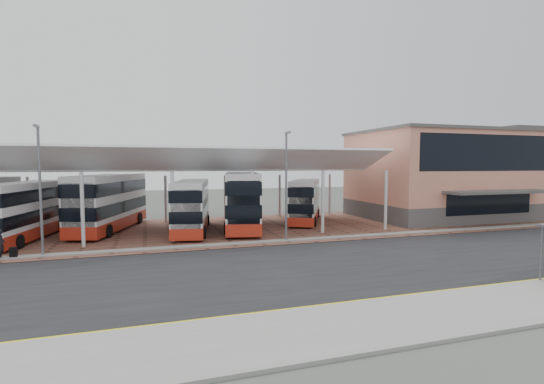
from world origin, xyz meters
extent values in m
plane|color=#454843|center=(0.00, 0.00, 0.00)|extent=(140.00, 140.00, 0.00)
cube|color=black|center=(0.00, -1.00, 0.01)|extent=(120.00, 14.00, 0.02)
cube|color=brown|center=(2.00, 13.00, 0.03)|extent=(72.00, 16.00, 0.06)
cube|color=gray|center=(0.00, -9.00, 0.07)|extent=(120.00, 4.00, 0.14)
cube|color=gray|center=(0.00, 6.20, 0.07)|extent=(120.00, 0.80, 0.14)
cube|color=#EBE000|center=(0.00, -7.00, 0.03)|extent=(120.00, 0.12, 0.01)
cube|color=#EBE000|center=(0.00, -6.70, 0.03)|extent=(120.00, 0.12, 0.01)
cylinder|color=silver|center=(-18.00, 19.50, 2.30)|extent=(0.26, 0.26, 4.60)
cylinder|color=silver|center=(-12.00, 8.50, 2.60)|extent=(0.26, 0.26, 5.20)
cylinder|color=silver|center=(-12.00, 19.50, 2.30)|extent=(0.26, 0.26, 4.60)
cylinder|color=silver|center=(-6.00, 8.50, 2.60)|extent=(0.26, 0.26, 5.20)
cylinder|color=silver|center=(-6.00, 19.50, 2.30)|extent=(0.26, 0.26, 4.60)
cylinder|color=silver|center=(0.00, 8.50, 2.60)|extent=(0.26, 0.26, 5.20)
cylinder|color=silver|center=(0.00, 19.50, 2.30)|extent=(0.26, 0.26, 4.60)
cylinder|color=silver|center=(6.00, 8.50, 2.60)|extent=(0.26, 0.26, 5.20)
cylinder|color=silver|center=(6.00, 19.50, 2.30)|extent=(0.26, 0.26, 4.60)
cylinder|color=silver|center=(12.00, 8.50, 2.60)|extent=(0.26, 0.26, 5.20)
cylinder|color=silver|center=(12.00, 19.50, 2.30)|extent=(0.26, 0.26, 4.60)
cube|color=white|center=(-6.00, 10.70, 6.10)|extent=(37.00, 4.95, 1.95)
cube|color=white|center=(-6.00, 16.30, 5.90)|extent=(37.00, 7.12, 1.43)
cube|color=#4E4B4A|center=(23.00, 14.00, 0.90)|extent=(18.00, 12.00, 1.80)
cube|color=tan|center=(23.00, 14.00, 5.40)|extent=(18.00, 12.00, 7.20)
cube|color=black|center=(23.00, 8.10, 6.80)|extent=(16.00, 0.25, 3.40)
cube|color=black|center=(23.00, 8.10, 2.10)|extent=(10.00, 0.25, 2.20)
cube|color=#4E4B4A|center=(23.00, 7.00, 3.20)|extent=(11.00, 2.40, 0.25)
cube|color=#4E4B4A|center=(23.00, 14.00, 9.10)|extent=(18.40, 12.40, 0.30)
cube|color=slate|center=(48.00, 24.00, 5.00)|extent=(30.00, 20.00, 10.00)
cube|color=#4E4B4A|center=(48.00, 24.00, 10.10)|extent=(30.50, 20.50, 0.30)
cylinder|color=slate|center=(-14.00, 6.30, 4.00)|extent=(0.16, 0.16, 8.00)
cube|color=slate|center=(-14.00, 6.00, 8.00)|extent=(0.15, 0.90, 0.15)
cylinder|color=slate|center=(2.00, 6.30, 4.00)|extent=(0.16, 0.16, 8.00)
cube|color=slate|center=(2.00, 6.00, 8.00)|extent=(0.15, 0.90, 0.15)
cylinder|color=black|center=(-18.92, 16.05, 0.57)|extent=(0.68, 1.04, 1.02)
cube|color=silver|center=(-16.54, 12.67, 2.34)|extent=(4.36, 10.71, 4.08)
cube|color=#AC2514|center=(-16.54, 12.67, 0.68)|extent=(4.41, 10.75, 0.85)
cube|color=black|center=(-16.54, 12.67, 1.91)|extent=(4.41, 10.75, 0.90)
cube|color=black|center=(-16.54, 12.67, 3.43)|extent=(4.41, 10.75, 0.90)
cylinder|color=black|center=(-16.02, 9.16, 0.53)|extent=(0.45, 0.98, 0.95)
cylinder|color=black|center=(-17.05, 16.18, 0.53)|extent=(0.45, 0.98, 0.95)
cylinder|color=black|center=(-14.72, 15.72, 0.53)|extent=(0.45, 0.98, 0.95)
cube|color=silver|center=(-10.84, 15.40, 2.58)|extent=(5.87, 11.81, 4.51)
cube|color=#AC2514|center=(-10.84, 15.40, 0.74)|extent=(5.92, 11.87, 0.94)
cube|color=black|center=(-10.84, 15.40, 2.11)|extent=(5.92, 11.87, 1.00)
cube|color=black|center=(-10.84, 15.40, 3.79)|extent=(5.92, 11.87, 1.00)
cube|color=black|center=(-12.50, 9.93, 2.47)|extent=(2.29, 0.79, 3.78)
cylinder|color=black|center=(-13.17, 12.25, 0.58)|extent=(0.59, 1.09, 1.05)
cylinder|color=black|center=(-10.66, 11.48, 0.58)|extent=(0.59, 1.09, 1.05)
cylinder|color=black|center=(-11.02, 19.32, 0.58)|extent=(0.59, 1.09, 1.05)
cylinder|color=black|center=(-8.51, 18.56, 0.58)|extent=(0.59, 1.09, 1.05)
cube|color=silver|center=(-4.19, 12.57, 2.32)|extent=(4.28, 10.60, 4.04)
cube|color=#AC2514|center=(-4.19, 12.57, 0.67)|extent=(4.32, 10.64, 0.85)
cube|color=black|center=(-4.19, 12.57, 1.89)|extent=(4.32, 10.64, 0.89)
cube|color=black|center=(-4.19, 12.57, 3.40)|extent=(4.32, 10.64, 0.89)
cube|color=black|center=(-5.17, 7.54, 2.22)|extent=(2.09, 0.49, 3.38)
cylinder|color=black|center=(-5.98, 9.55, 0.53)|extent=(0.44, 0.97, 0.94)
cylinder|color=black|center=(-3.67, 9.10, 0.53)|extent=(0.44, 0.97, 0.94)
cylinder|color=black|center=(-4.72, 16.04, 0.53)|extent=(0.44, 0.97, 0.94)
cylinder|color=black|center=(-2.41, 15.59, 0.53)|extent=(0.44, 0.97, 0.94)
cube|color=silver|center=(0.30, 13.24, 2.66)|extent=(5.14, 12.20, 4.65)
cube|color=#AC2514|center=(0.30, 13.24, 0.76)|extent=(5.19, 12.25, 0.97)
cube|color=black|center=(0.30, 13.24, 2.17)|extent=(5.19, 12.25, 1.03)
cube|color=black|center=(0.30, 13.24, 3.90)|extent=(5.19, 12.25, 1.03)
cube|color=black|center=(-0.94, 7.48, 2.55)|extent=(2.40, 0.62, 3.89)
cylinder|color=black|center=(-1.82, 9.80, 0.60)|extent=(0.52, 1.12, 1.08)
cylinder|color=black|center=(0.82, 9.23, 0.60)|extent=(0.52, 1.12, 1.08)
cylinder|color=black|center=(-0.22, 17.25, 0.60)|extent=(0.52, 1.12, 1.08)
cylinder|color=black|center=(2.42, 16.68, 0.60)|extent=(0.52, 1.12, 1.08)
cube|color=silver|center=(7.23, 15.19, 2.23)|extent=(6.56, 9.88, 3.89)
cube|color=#AC2514|center=(7.23, 15.19, 0.65)|extent=(6.61, 9.93, 0.81)
cube|color=black|center=(7.23, 15.19, 1.82)|extent=(6.61, 9.93, 0.86)
cube|color=black|center=(7.23, 15.19, 3.27)|extent=(6.61, 9.93, 0.86)
cube|color=black|center=(4.97, 10.81, 2.14)|extent=(1.85, 1.01, 3.25)
cylinder|color=black|center=(4.77, 12.88, 0.51)|extent=(0.64, 0.92, 0.90)
cylinder|color=black|center=(6.78, 11.85, 0.51)|extent=(0.64, 0.92, 0.90)
cylinder|color=black|center=(7.68, 18.54, 0.51)|extent=(0.64, 0.92, 0.90)
cylinder|color=black|center=(9.69, 17.51, 0.51)|extent=(0.64, 0.92, 0.90)
imported|color=black|center=(-16.15, 6.09, 0.96)|extent=(0.54, 0.72, 1.80)
cube|color=black|center=(-15.53, 6.14, 0.39)|extent=(0.39, 0.28, 0.66)
cylinder|color=slate|center=(10.21, -7.10, 1.44)|extent=(0.11, 0.11, 2.60)
camera|label=1|loc=(-7.81, -20.90, 5.70)|focal=26.00mm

